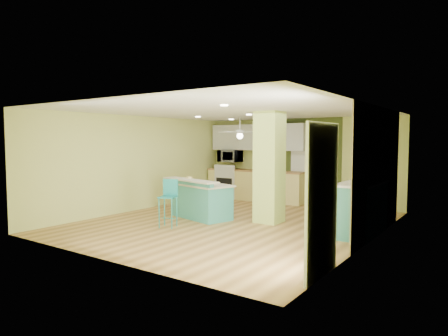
{
  "coord_description": "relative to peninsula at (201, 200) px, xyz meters",
  "views": [
    {
      "loc": [
        4.93,
        -7.43,
        1.86
      ],
      "look_at": [
        -0.53,
        0.4,
        1.19
      ],
      "focal_mm": 32.0,
      "sensor_mm": 36.0,
      "label": 1
    }
  ],
  "objects": [
    {
      "name": "french_door",
      "position": [
        3.89,
        -2.3,
        0.61
      ],
      "size": [
        0.04,
        1.08,
        2.1
      ],
      "primitive_type": "cube",
      "color": "white",
      "rests_on": "floor"
    },
    {
      "name": "wood_panel",
      "position": [
        3.91,
        0.6,
        0.81
      ],
      "size": [
        0.02,
        3.4,
        2.5
      ],
      "primitive_type": "cube",
      "color": "olive",
      "rests_on": "floor"
    },
    {
      "name": "wall_front",
      "position": [
        0.92,
        -3.51,
        0.81
      ],
      "size": [
        6.0,
        0.01,
        2.5
      ],
      "primitive_type": "cube",
      "color": "#D4DD76",
      "rests_on": "floor"
    },
    {
      "name": "floor",
      "position": [
        0.92,
        -0.0,
        -0.44
      ],
      "size": [
        6.0,
        7.0,
        0.01
      ],
      "primitive_type": "cube",
      "color": "olive",
      "rests_on": "ground"
    },
    {
      "name": "side_counter",
      "position": [
        3.62,
        0.5,
        0.08
      ],
      "size": [
        0.69,
        1.61,
        1.04
      ],
      "color": "teal",
      "rests_on": "floor"
    },
    {
      "name": "wall_back",
      "position": [
        0.92,
        3.5,
        0.81
      ],
      "size": [
        6.0,
        0.01,
        2.5
      ],
      "primitive_type": "cube",
      "color": "#D4DD76",
      "rests_on": "floor"
    },
    {
      "name": "fruit_bowl",
      "position": [
        -0.09,
        3.17,
        0.54
      ],
      "size": [
        0.37,
        0.37,
        0.08
      ],
      "primitive_type": "imported",
      "rotation": [
        0.0,
        0.0,
        -0.08
      ],
      "color": "#3A2917",
      "rests_on": "kitchen_run"
    },
    {
      "name": "wall_decor",
      "position": [
        3.88,
        0.8,
        1.11
      ],
      "size": [
        0.03,
        0.9,
        0.7
      ],
      "primitive_type": "cube",
      "color": "brown",
      "rests_on": "wood_panel"
    },
    {
      "name": "peninsula",
      "position": [
        0.0,
        0.0,
        0.0
      ],
      "size": [
        1.86,
        1.34,
        0.95
      ],
      "rotation": [
        0.0,
        0.0,
        -0.26
      ],
      "color": "teal",
      "rests_on": "floor"
    },
    {
      "name": "canister",
      "position": [
        -0.3,
        -0.08,
        0.47
      ],
      "size": [
        0.16,
        0.16,
        0.16
      ],
      "primitive_type": "cylinder",
      "color": "yellow",
      "rests_on": "peninsula"
    },
    {
      "name": "column",
      "position": [
        1.57,
        0.5,
        0.81
      ],
      "size": [
        0.55,
        0.55,
        2.5
      ],
      "primitive_type": "cube",
      "color": "#C5E168",
      "rests_on": "floor"
    },
    {
      "name": "interior_door",
      "position": [
        1.12,
        3.46,
        0.56
      ],
      "size": [
        0.82,
        0.05,
        2.0
      ],
      "primitive_type": "cube",
      "color": "silver",
      "rests_on": "floor"
    },
    {
      "name": "stove",
      "position": [
        -1.33,
        3.19,
        0.02
      ],
      "size": [
        0.76,
        0.66,
        1.08
      ],
      "color": "silver",
      "rests_on": "floor"
    },
    {
      "name": "wall_right",
      "position": [
        3.92,
        -0.0,
        0.81
      ],
      "size": [
        0.01,
        7.0,
        2.5
      ],
      "primitive_type": "cube",
      "color": "#D4DD76",
      "rests_on": "floor"
    },
    {
      "name": "upper_cabinets",
      "position": [
        -0.38,
        3.32,
        1.51
      ],
      "size": [
        3.2,
        0.34,
        0.8
      ],
      "primitive_type": "cube",
      "color": "silver",
      "rests_on": "wall_back"
    },
    {
      "name": "ceiling",
      "position": [
        0.92,
        -0.0,
        2.07
      ],
      "size": [
        6.0,
        7.0,
        0.01
      ],
      "primitive_type": "cube",
      "color": "white",
      "rests_on": "wall_back"
    },
    {
      "name": "ceiling_fan",
      "position": [
        -0.18,
        2.0,
        1.64
      ],
      "size": [
        1.41,
        1.41,
        0.61
      ],
      "color": "white",
      "rests_on": "ceiling"
    },
    {
      "name": "microwave",
      "position": [
        -1.33,
        3.2,
        0.91
      ],
      "size": [
        0.7,
        0.48,
        0.39
      ],
      "primitive_type": "imported",
      "color": "silver",
      "rests_on": "wall_back"
    },
    {
      "name": "bar_stool",
      "position": [
        0.03,
        -1.15,
        0.25
      ],
      "size": [
        0.43,
        0.43,
        1.02
      ],
      "rotation": [
        0.0,
        0.0,
        0.35
      ],
      "color": "teal",
      "rests_on": "floor"
    },
    {
      "name": "wall_left",
      "position": [
        -2.09,
        -0.0,
        0.81
      ],
      "size": [
        0.01,
        7.0,
        2.5
      ],
      "primitive_type": "cube",
      "color": "#D4DD76",
      "rests_on": "floor"
    },
    {
      "name": "olive_accent",
      "position": [
        1.12,
        3.48,
        0.81
      ],
      "size": [
        2.2,
        0.02,
        2.5
      ],
      "primitive_type": "cube",
      "color": "#3F4D1E",
      "rests_on": "floor"
    },
    {
      "name": "pendant_lamp",
      "position": [
        3.57,
        0.75,
        1.45
      ],
      "size": [
        0.14,
        0.14,
        0.69
      ],
      "color": "white",
      "rests_on": "ceiling"
    },
    {
      "name": "kitchen_run",
      "position": [
        -0.38,
        3.2,
        0.03
      ],
      "size": [
        3.25,
        0.63,
        0.94
      ],
      "color": "#EFDC7D",
      "rests_on": "floor"
    }
  ]
}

